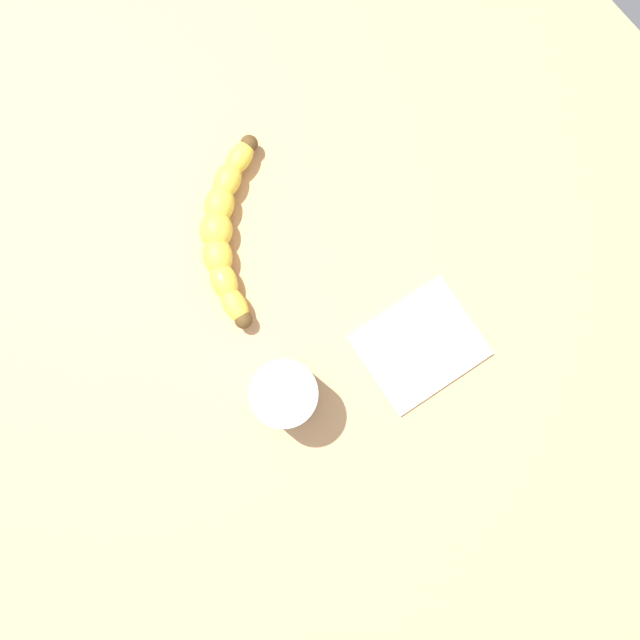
# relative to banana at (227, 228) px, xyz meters

# --- Properties ---
(wooden_tabletop) EXTENTS (1.20, 1.20, 0.03)m
(wooden_tabletop) POSITION_rel_banana_xyz_m (0.13, -0.03, -0.03)
(wooden_tabletop) COLOR tan
(wooden_tabletop) RESTS_ON ground
(banana) EXTENTS (0.19, 0.17, 0.04)m
(banana) POSITION_rel_banana_xyz_m (0.00, 0.00, 0.00)
(banana) COLOR yellow
(banana) RESTS_ON wooden_tabletop
(smoothie_glass) EXTENTS (0.07, 0.07, 0.10)m
(smoothie_glass) POSITION_rel_banana_xyz_m (0.20, -0.07, 0.03)
(smoothie_glass) COLOR silver
(smoothie_glass) RESTS_ON wooden_tabletop
(folded_napkin) EXTENTS (0.13, 0.15, 0.01)m
(folded_napkin) POSITION_rel_banana_xyz_m (0.26, 0.09, -0.02)
(folded_napkin) COLOR white
(folded_napkin) RESTS_ON wooden_tabletop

